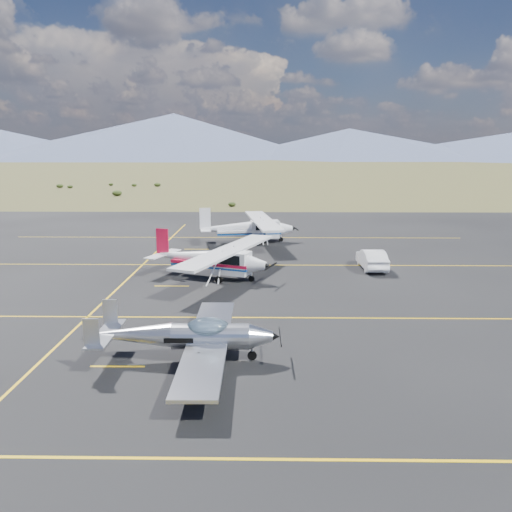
% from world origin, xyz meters
% --- Properties ---
extents(ground, '(1600.00, 1600.00, 0.00)m').
position_xyz_m(ground, '(0.00, 0.00, 0.00)').
color(ground, '#383D1C').
rests_on(ground, ground).
extents(apron, '(72.00, 72.00, 0.02)m').
position_xyz_m(apron, '(0.00, 7.00, 0.00)').
color(apron, black).
rests_on(apron, ground).
extents(aircraft_low_wing, '(6.60, 9.24, 2.02)m').
position_xyz_m(aircraft_low_wing, '(-0.42, -2.88, 0.97)').
color(aircraft_low_wing, silver).
rests_on(aircraft_low_wing, apron).
extents(aircraft_cessna, '(8.02, 11.07, 2.87)m').
position_xyz_m(aircraft_cessna, '(-0.87, 9.48, 1.27)').
color(aircraft_cessna, white).
rests_on(aircraft_cessna, apron).
extents(aircraft_plain, '(7.24, 11.96, 3.02)m').
position_xyz_m(aircraft_plain, '(1.05, 21.52, 1.34)').
color(aircraft_plain, white).
rests_on(aircraft_plain, apron).
extents(sedan, '(1.45, 4.02, 1.32)m').
position_xyz_m(sedan, '(9.52, 12.04, 0.67)').
color(sedan, white).
rests_on(sedan, apron).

